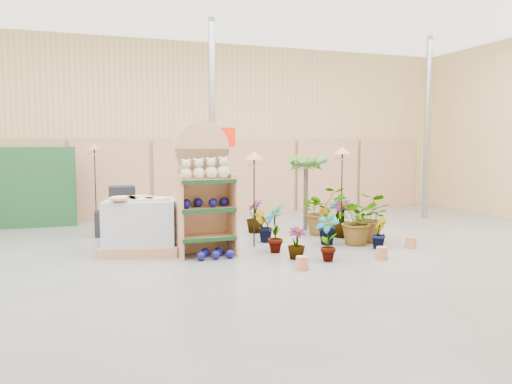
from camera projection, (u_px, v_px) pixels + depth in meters
room at (250, 122)px, 8.20m from camera, size 15.20×12.10×4.70m
display_shelf at (204, 193)px, 8.40m from camera, size 0.96×0.62×2.26m
teddy_bears at (207, 170)px, 8.27m from camera, size 0.83×0.22×0.36m
gazing_balls_shelf at (206, 203)px, 8.30m from camera, size 0.83×0.28×0.16m
gazing_balls_floor at (214, 254)px, 8.13m from camera, size 0.63×0.39×0.15m
pallet_stack at (141, 226)px, 8.58m from camera, size 1.49×1.33×0.95m
charcoal_planters at (117, 215)px, 10.23m from camera, size 0.80×0.50×1.00m
trellis_stock at (29, 187)px, 11.13m from camera, size 2.00×0.30×1.80m
offer_sign at (223, 158)px, 10.24m from camera, size 0.50×0.08×2.20m
bird_table_front at (254, 159)px, 8.91m from camera, size 0.34×0.34×1.73m
bird_table_right at (342, 153)px, 9.72m from camera, size 0.34×0.34×1.81m
bird_table_back at (94, 149)px, 10.86m from camera, size 0.34×0.34×1.89m
palm at (306, 163)px, 10.73m from camera, size 0.70×0.70×1.72m
potted_plant_0 at (275, 228)px, 8.54m from camera, size 0.32×0.46×0.84m
potted_plant_1 at (328, 226)px, 9.18m from camera, size 0.37×0.43×0.72m
potted_plant_2 at (357, 220)px, 9.17m from camera, size 1.09×1.09×0.92m
potted_plant_3 at (342, 219)px, 9.96m from camera, size 0.57×0.57×0.75m
potted_plant_4 at (337, 213)px, 10.53m from camera, size 0.37×0.48×0.82m
potted_plant_5 at (264, 226)px, 9.45m from camera, size 0.37×0.31×0.63m
potted_plant_6 at (321, 210)px, 10.29m from camera, size 0.94×0.83×0.99m
potted_plant_7 at (296, 243)px, 8.07m from camera, size 0.30×0.30×0.52m
potted_plant_8 at (327, 237)px, 7.90m from camera, size 0.44×0.49×0.78m
potted_plant_9 at (379, 233)px, 8.89m from camera, size 0.38×0.40×0.56m
potted_plant_10 at (371, 217)px, 9.51m from camera, size 1.10×1.12×0.95m
potted_plant_11 at (255, 216)px, 10.50m from camera, size 0.44×0.44×0.69m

